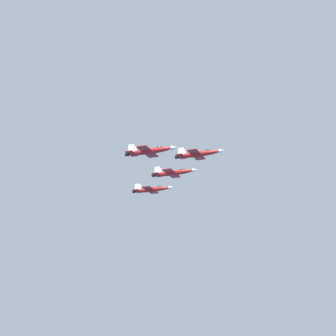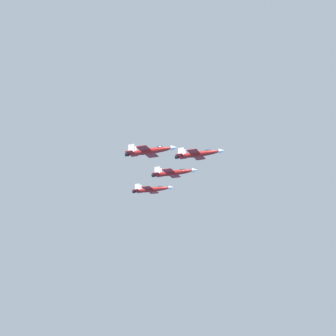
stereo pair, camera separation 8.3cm
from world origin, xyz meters
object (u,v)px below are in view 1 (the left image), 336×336
jet_right_wingman (150,151)px  jet_left_outer (152,189)px  jet_left_wingman (174,173)px  jet_lead (199,154)px

jet_right_wingman → jet_left_outer: jet_right_wingman is taller
jet_left_wingman → jet_left_outer: size_ratio=1.04×
jet_lead → jet_left_outer: 36.75m
jet_lead → jet_left_outer: (36.07, -5.97, -3.76)m
jet_left_wingman → jet_right_wingman: (-12.18, 20.30, 0.53)m
jet_lead → jet_left_outer: bearing=140.1°
jet_left_wingman → jet_left_outer: jet_left_wingman is taller
jet_left_outer → jet_lead: bearing=-41.0°
jet_right_wingman → jet_left_outer: bearing=111.6°
jet_left_outer → jet_right_wingman: bearing=-69.2°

